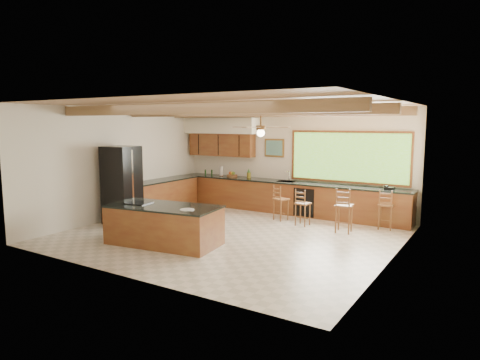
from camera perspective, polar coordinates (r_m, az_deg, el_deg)
The scene contains 9 objects.
ground at distance 10.04m, azimuth -1.22°, elevation -7.30°, with size 7.20×7.20×0.00m, color beige.
room_shell at distance 10.35m, azimuth -0.06°, elevation 5.56°, with size 7.27×6.54×3.02m.
counter_run at distance 12.47m, azimuth 1.96°, elevation -2.19°, with size 7.12×3.10×1.22m.
island at distance 9.34m, azimuth -10.11°, elevation -5.90°, with size 2.54×1.46×0.86m.
refrigerator at distance 11.44m, azimuth -15.46°, elevation -0.63°, with size 0.85×0.83×2.00m.
bar_stool_a at distance 10.89m, azimuth 8.27°, elevation -3.20°, with size 0.36×0.36×0.94m.
bar_stool_b at distance 11.41m, azimuth 5.37°, elevation -2.65°, with size 0.43×0.43×0.94m.
bar_stool_c at distance 10.97m, azimuth 18.83°, elevation -3.28°, with size 0.39×0.39×0.99m.
bar_stool_d at distance 10.35m, azimuth 13.61°, elevation -3.44°, with size 0.43×0.43×1.08m.
Camera 1 is at (5.31, -8.13, 2.58)m, focal length 32.00 mm.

